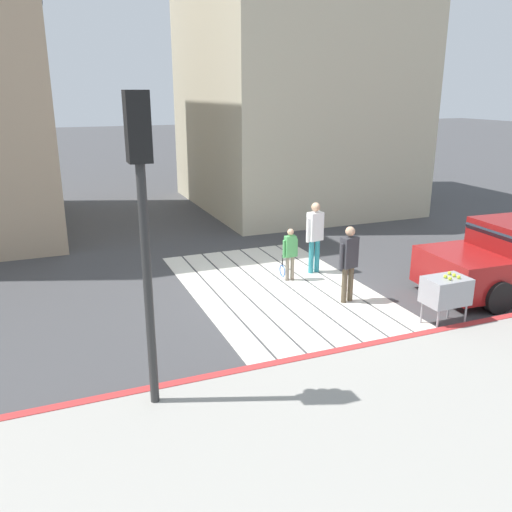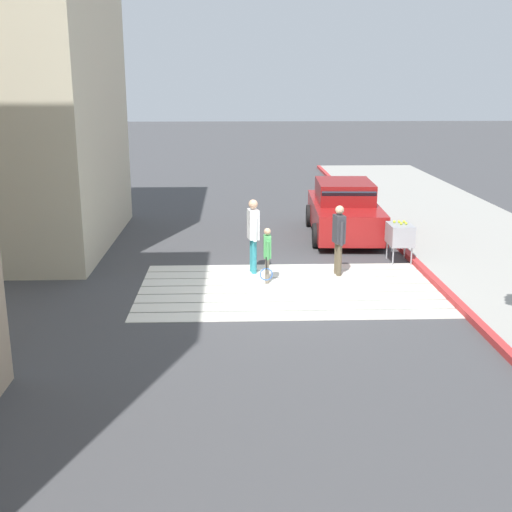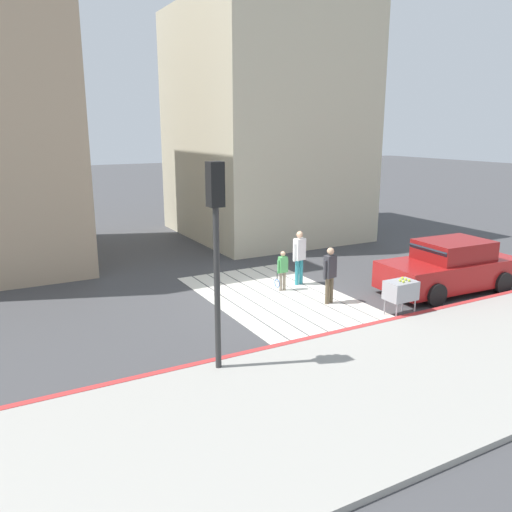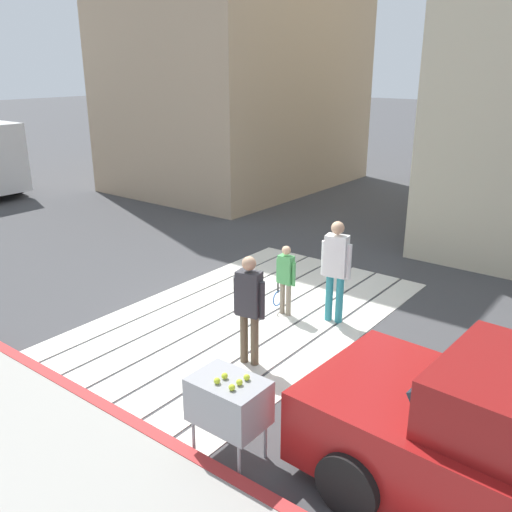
# 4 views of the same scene
# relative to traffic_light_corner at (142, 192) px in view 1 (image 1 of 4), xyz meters

# --- Properties ---
(ground_plane) EXTENTS (120.00, 120.00, 0.00)m
(ground_plane) POSITION_rel_traffic_light_corner_xyz_m (3.58, -3.51, -3.04)
(ground_plane) COLOR #424244
(crosswalk_stripes) EXTENTS (6.40, 3.80, 0.01)m
(crosswalk_stripes) POSITION_rel_traffic_light_corner_xyz_m (3.58, -3.51, -3.03)
(crosswalk_stripes) COLOR silver
(crosswalk_stripes) RESTS_ON ground
(sidewalk_west) EXTENTS (4.80, 40.00, 0.12)m
(sidewalk_west) POSITION_rel_traffic_light_corner_xyz_m (-2.02, -3.51, -2.98)
(sidewalk_west) COLOR #9E9B93
(sidewalk_west) RESTS_ON ground
(curb_painted) EXTENTS (0.16, 40.00, 0.13)m
(curb_painted) POSITION_rel_traffic_light_corner_xyz_m (0.33, -3.51, -2.97)
(curb_painted) COLOR #BC3333
(curb_painted) RESTS_ON ground
(building_far_south) EXTENTS (8.00, 7.03, 10.04)m
(building_far_south) POSITION_rel_traffic_light_corner_xyz_m (12.08, -7.86, 1.98)
(building_far_south) COLOR beige
(building_far_south) RESTS_ON ground
(traffic_light_corner) EXTENTS (0.39, 0.28, 4.24)m
(traffic_light_corner) POSITION_rel_traffic_light_corner_xyz_m (0.00, 0.00, 0.00)
(traffic_light_corner) COLOR #2D2D2D
(traffic_light_corner) RESTS_ON ground
(tennis_ball_cart) EXTENTS (0.56, 0.80, 1.02)m
(tennis_ball_cart) POSITION_rel_traffic_light_corner_xyz_m (0.68, -5.59, -2.34)
(tennis_ball_cart) COLOR #99999E
(tennis_ball_cart) RESTS_ON ground
(pedestrian_adult_lead) EXTENTS (0.27, 0.47, 1.63)m
(pedestrian_adult_lead) POSITION_rel_traffic_light_corner_xyz_m (2.36, -4.53, -2.09)
(pedestrian_adult_lead) COLOR brown
(pedestrian_adult_lead) RESTS_ON ground
(pedestrian_adult_trailing) EXTENTS (0.28, 0.50, 1.73)m
(pedestrian_adult_trailing) POSITION_rel_traffic_light_corner_xyz_m (4.30, -4.78, -2.03)
(pedestrian_adult_trailing) COLOR teal
(pedestrian_adult_trailing) RESTS_ON ground
(pedestrian_child_with_racket) EXTENTS (0.28, 0.38, 1.24)m
(pedestrian_child_with_racket) POSITION_rel_traffic_light_corner_xyz_m (4.02, -3.99, -2.34)
(pedestrian_child_with_racket) COLOR gray
(pedestrian_child_with_racket) RESTS_ON ground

